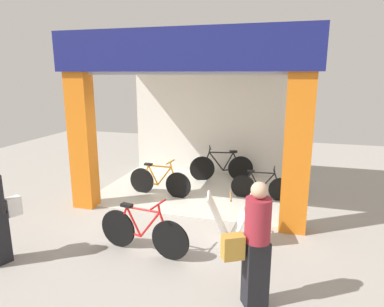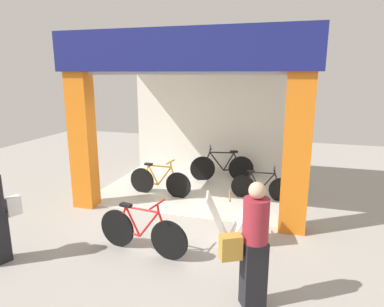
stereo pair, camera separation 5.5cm
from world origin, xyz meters
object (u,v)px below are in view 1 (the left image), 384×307
at_px(bicycle_inside_2, 222,167).
at_px(sandwich_board_sign, 230,220).
at_px(bicycle_parked_0, 143,232).
at_px(pedestrian_0, 255,245).
at_px(bicycle_inside_0, 261,187).
at_px(bicycle_inside_1, 159,182).

height_order(bicycle_inside_2, sandwich_board_sign, bicycle_inside_2).
distance_m(bicycle_parked_0, pedestrian_0, 2.10).
bearing_deg(bicycle_inside_0, sandwich_board_sign, -98.49).
relative_size(bicycle_inside_0, bicycle_inside_1, 0.89).
relative_size(bicycle_inside_0, pedestrian_0, 0.87).
bearing_deg(bicycle_inside_2, sandwich_board_sign, -76.52).
relative_size(bicycle_inside_1, bicycle_inside_2, 0.96).
bearing_deg(bicycle_inside_2, pedestrian_0, -74.43).
bearing_deg(sandwich_board_sign, bicycle_inside_2, 103.48).
height_order(bicycle_parked_0, sandwich_board_sign, bicycle_parked_0).
distance_m(bicycle_inside_2, bicycle_parked_0, 4.19).
bearing_deg(bicycle_parked_0, sandwich_board_sign, 27.63).
bearing_deg(bicycle_inside_0, bicycle_inside_2, 134.86).
bearing_deg(bicycle_inside_1, sandwich_board_sign, -42.99).
height_order(bicycle_inside_1, sandwich_board_sign, sandwich_board_sign).
distance_m(bicycle_inside_1, bicycle_parked_0, 2.68).
distance_m(bicycle_inside_0, bicycle_inside_2, 1.67).
relative_size(bicycle_inside_2, pedestrian_0, 1.02).
bearing_deg(pedestrian_0, bicycle_inside_0, 93.23).
xyz_separation_m(bicycle_inside_1, sandwich_board_sign, (2.03, -1.90, 0.09)).
relative_size(bicycle_parked_0, pedestrian_0, 1.00).
relative_size(bicycle_inside_2, bicycle_parked_0, 1.02).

